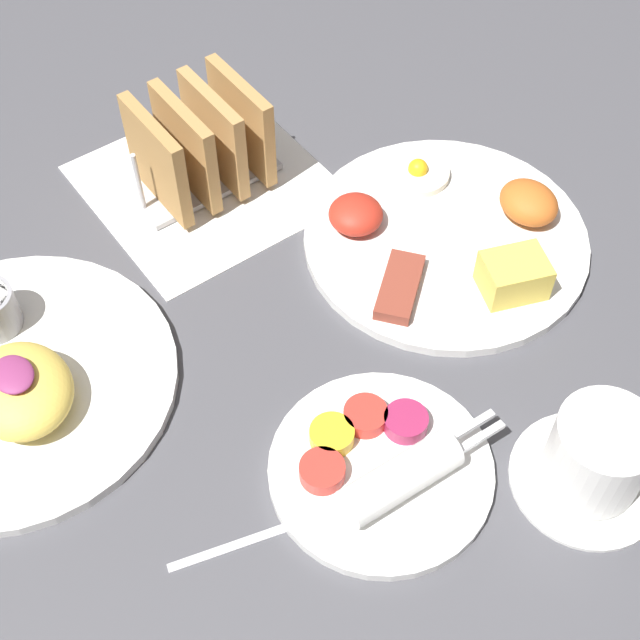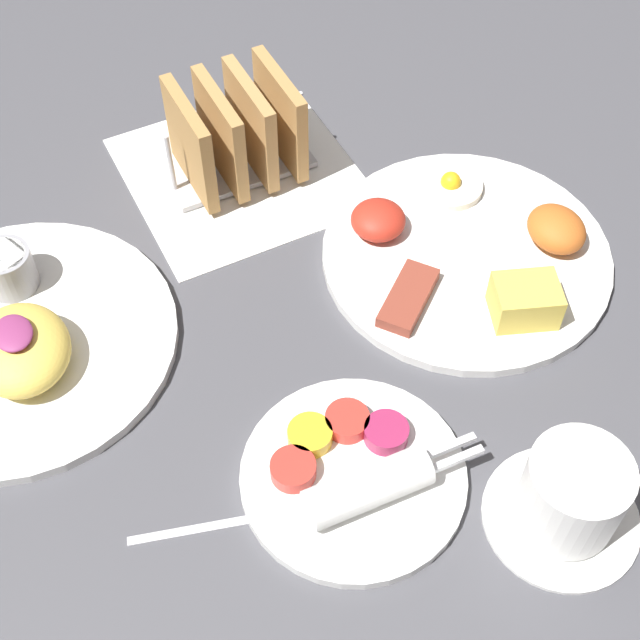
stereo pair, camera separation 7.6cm
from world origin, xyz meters
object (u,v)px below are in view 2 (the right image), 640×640
object	(u,v)px
plate_foreground	(18,336)
plate_breakfast	(471,252)
plate_condiments	(351,474)
toast_rack	(236,134)
coffee_cup	(570,497)

from	to	relation	value
plate_foreground	plate_breakfast	bearing A→B (deg)	76.99
plate_foreground	plate_condiments	bearing A→B (deg)	38.38
toast_rack	coffee_cup	world-z (taller)	toast_rack
toast_rack	coffee_cup	bearing A→B (deg)	7.91
plate_breakfast	plate_foreground	world-z (taller)	plate_foreground
plate_condiments	coffee_cup	world-z (taller)	coffee_cup
coffee_cup	plate_condiments	bearing A→B (deg)	-128.13
toast_rack	coffee_cup	distance (m)	0.46
plate_breakfast	plate_foreground	size ratio (longest dim) A/B	0.98
plate_foreground	toast_rack	size ratio (longest dim) A/B	1.87
plate_foreground	toast_rack	bearing A→B (deg)	113.74
plate_breakfast	plate_condiments	xyz separation A→B (m)	(0.15, -0.21, 0.00)
coffee_cup	toast_rack	bearing A→B (deg)	-172.09
plate_breakfast	coffee_cup	world-z (taller)	coffee_cup
plate_breakfast	coffee_cup	distance (m)	0.27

